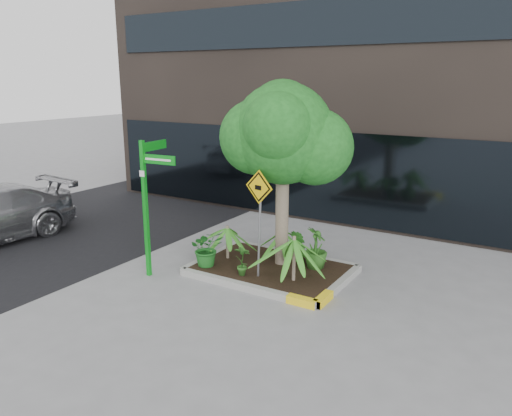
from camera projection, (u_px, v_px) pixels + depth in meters
The scene contains 13 objects.
ground at pixel (256, 275), 10.82m from camera, with size 80.00×80.00×0.00m, color gray.
asphalt_road at pixel (61, 229), 14.11m from camera, with size 7.00×80.00×0.01m, color black.
planter at pixel (272, 269), 10.90m from camera, with size 3.35×2.36×0.15m.
tree at pixel (283, 134), 10.44m from camera, with size 2.76×2.45×4.14m.
palm_front at pixel (294, 239), 9.97m from camera, with size 1.06×1.06×1.17m.
palm_left at pixel (227, 228), 11.27m from camera, with size 0.87×0.87×0.96m.
palm_back at pixel (283, 231), 11.11m from camera, with size 0.84×0.84×0.94m.
shrub_a at pixel (207, 248), 10.89m from camera, with size 0.73×0.73×0.81m, color #1C631F.
shrub_b at pixel (316, 248), 10.76m from camera, with size 0.50×0.50×0.89m, color #2A611D.
shrub_c at pixel (242, 260), 10.37m from camera, with size 0.35×0.35×0.67m, color #2A631E.
shrub_d at pixel (298, 246), 11.15m from camera, with size 0.41×0.41×0.75m, color #24641C.
street_sign_post at pixel (149, 194), 10.41m from camera, with size 0.89×0.86×2.93m.
cattle_sign at pixel (259, 205), 10.04m from camera, with size 0.68×0.16×2.24m.
Camera 1 is at (5.28, -8.61, 4.15)m, focal length 35.00 mm.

